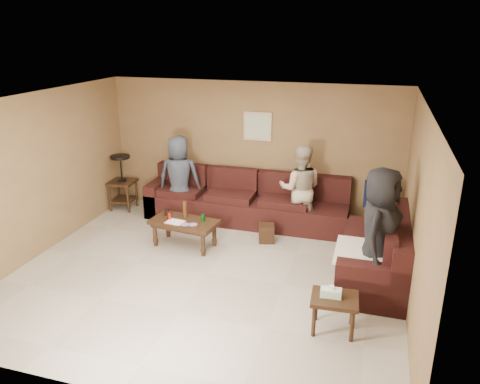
{
  "coord_description": "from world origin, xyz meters",
  "views": [
    {
      "loc": [
        2.18,
        -5.66,
        3.4
      ],
      "look_at": [
        0.25,
        0.85,
        1.0
      ],
      "focal_mm": 35.0,
      "sensor_mm": 36.0,
      "label": 1
    }
  ],
  "objects": [
    {
      "name": "waste_bin",
      "position": [
        0.58,
        1.31,
        0.15
      ],
      "size": [
        0.31,
        0.31,
        0.3
      ],
      "primitive_type": "cube",
      "rotation": [
        0.0,
        0.0,
        0.27
      ],
      "color": "#331E11",
      "rests_on": "ground"
    },
    {
      "name": "sectional_sofa",
      "position": [
        0.81,
        1.52,
        0.33
      ],
      "size": [
        4.65,
        2.9,
        0.97
      ],
      "color": "#331311",
      "rests_on": "ground"
    },
    {
      "name": "side_table_right",
      "position": [
        1.89,
        -0.85,
        0.39
      ],
      "size": [
        0.57,
        0.47,
        0.59
      ],
      "rotation": [
        0.0,
        0.0,
        0.06
      ],
      "color": "#331E11",
      "rests_on": "ground"
    },
    {
      "name": "room",
      "position": [
        0.0,
        0.0,
        1.66
      ],
      "size": [
        5.6,
        5.5,
        2.5
      ],
      "color": "#ACA191",
      "rests_on": "ground"
    },
    {
      "name": "coffee_table",
      "position": [
        -0.67,
        0.76,
        0.38
      ],
      "size": [
        1.14,
        0.67,
        0.73
      ],
      "rotation": [
        0.0,
        0.0,
        -0.13
      ],
      "color": "#331E11",
      "rests_on": "ground"
    },
    {
      "name": "wall_art",
      "position": [
        0.1,
        2.48,
        1.7
      ],
      "size": [
        0.52,
        0.04,
        0.52
      ],
      "color": "tan",
      "rests_on": "ground"
    },
    {
      "name": "end_table_left",
      "position": [
        -2.48,
        1.98,
        0.57
      ],
      "size": [
        0.5,
        0.5,
        1.08
      ],
      "rotation": [
        0.0,
        0.0,
        0.06
      ],
      "color": "#331E11",
      "rests_on": "ground"
    },
    {
      "name": "person_right",
      "position": [
        2.34,
        0.17,
        0.88
      ],
      "size": [
        0.75,
        0.97,
        1.76
      ],
      "primitive_type": "imported",
      "rotation": [
        0.0,
        0.0,
        1.32
      ],
      "color": "black",
      "rests_on": "ground"
    },
    {
      "name": "person_left",
      "position": [
        -1.21,
        1.85,
        0.79
      ],
      "size": [
        0.86,
        0.66,
        1.58
      ],
      "primitive_type": "imported",
      "rotation": [
        0.0,
        0.0,
        3.36
      ],
      "color": "#2F3541",
      "rests_on": "ground"
    },
    {
      "name": "person_middle",
      "position": [
        1.01,
        1.93,
        0.77
      ],
      "size": [
        0.81,
        0.66,
        1.54
      ],
      "primitive_type": "imported",
      "rotation": [
        0.0,
        0.0,
        3.25
      ],
      "color": "tan",
      "rests_on": "ground"
    }
  ]
}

